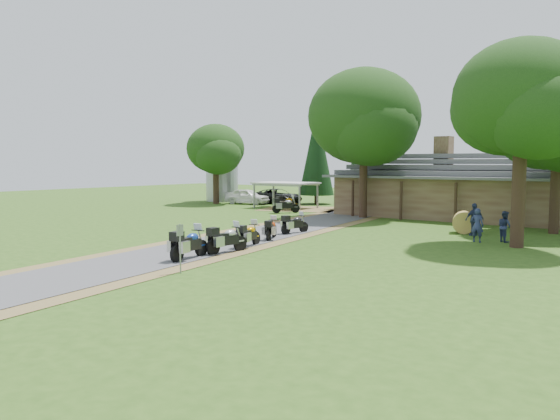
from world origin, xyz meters
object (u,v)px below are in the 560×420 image
Objects in this scene: car_dark_suv at (278,193)px; motorcycle_row_d at (271,228)px; car_white_sedan at (247,194)px; motorcycle_row_a at (189,242)px; hay_bale at (464,222)px; lodge at (477,185)px; motorcycle_row_e at (295,223)px; motorcycle_carport_b at (286,204)px; carport at (286,195)px; motorcycle_carport_a at (287,202)px; motorcycle_row_b at (227,238)px; motorcycle_row_c at (249,234)px; silo at (222,169)px.

motorcycle_row_d is at bearing -139.14° from car_dark_suv.
car_white_sedan is 31.17m from motorcycle_row_a.
motorcycle_row_a is 1.67× the size of hay_bale.
hay_bale is at bearing -65.13° from motorcycle_row_d.
lodge is 16.54m from motorcycle_row_e.
lodge is 14.90m from motorcycle_carport_b.
lodge is 16.69× the size of hay_bale.
carport is at bearing -115.02° from car_white_sedan.
car_dark_suv is 10.32m from motorcycle_carport_b.
motorcycle_carport_a is at bearing 70.33° from motorcycle_carport_b.
motorcycle_row_b reaches higher than motorcycle_carport_b.
motorcycle_carport_b is at bearing 49.78° from motorcycle_row_e.
carport reaches higher than car_dark_suv.
motorcycle_row_b is 7.63m from motorcycle_row_e.
motorcycle_row_c is (-0.20, 4.16, -0.08)m from motorcycle_row_a.
motorcycle_carport_a is (12.27, -4.76, -2.80)m from silo.
lodge is 22.69m from car_white_sedan.
lodge is at bearing -3.39° from motorcycle_row_b.
silo is at bearing 159.83° from hay_bale.
silo is 3.26× the size of motorcycle_row_a.
carport is 2.68× the size of motorcycle_carport_a.
motorcycle_row_a is 17.15m from hay_bale.
car_white_sedan is at bearing 58.51° from motorcycle_row_e.
lodge reaches higher than motorcycle_row_a.
motorcycle_row_d is at bearing -147.47° from car_white_sedan.
motorcycle_row_a is (23.46, -26.88, -2.76)m from silo.
hay_bale reaches higher than motorcycle_row_e.
lodge is 20.81m from car_dark_suv.
motorcycle_row_e is (17.05, -15.49, -0.34)m from car_white_sedan.
motorcycle_row_b is at bearing -62.66° from carport.
motorcycle_row_c is at bearing -150.28° from car_white_sedan.
car_dark_suv is (-20.63, 2.42, -1.33)m from lodge.
lodge is at bearing -41.57° from motorcycle_row_d.
silo is 32.64m from motorcycle_row_c.
motorcycle_carport_a is at bearing -132.07° from car_dark_suv.
hay_bale is (16.00, -3.89, -0.06)m from motorcycle_carport_b.
lodge reaches higher than carport.
motorcycle_row_e is (-0.38, 2.71, 0.01)m from motorcycle_row_d.
carport is at bearing 20.18° from motorcycle_row_c.
silo is 11.64m from carport.
motorcycle_row_b reaches higher than motorcycle_row_d.
motorcycle_row_e is at bearing 18.21° from motorcycle_row_b.
motorcycle_row_d is (15.41, -20.58, -0.50)m from car_dark_suv.
silo is 15.83m from motorcycle_carport_b.
silo reaches higher than carport.
silo is 3.88× the size of motorcycle_row_d.
motorcycle_row_b is 2.02m from motorcycle_row_c.
hay_bale is (7.78, 6.25, 0.02)m from motorcycle_row_e.
motorcycle_carport_a reaches higher than motorcycle_row_c.
motorcycle_row_a is at bearing -177.50° from motorcycle_row_b.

